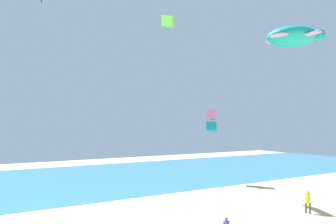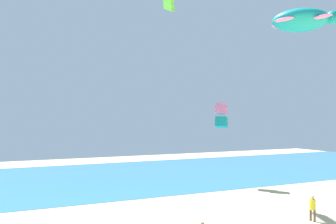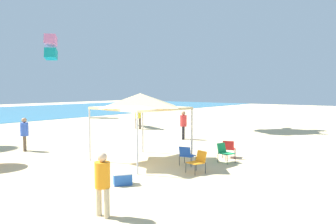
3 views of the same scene
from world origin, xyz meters
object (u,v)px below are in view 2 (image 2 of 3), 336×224
Objects in this scene: kite_parafoil_lime at (168,4)px; kite_turtle_teal at (302,20)px; kite_box_pink at (221,116)px; person_near_umbrella at (312,206)px.

kite_parafoil_lime is 0.77× the size of kite_turtle_teal.
kite_box_pink is 13.87m from kite_parafoil_lime.
kite_box_pink is 0.66× the size of kite_parafoil_lime.
kite_parafoil_lime is at bearing 49.93° from kite_box_pink.
person_near_umbrella is 24.64m from kite_parafoil_lime.
kite_parafoil_lime reaches higher than kite_turtle_teal.
person_near_umbrella is at bearing 125.07° from kite_box_pink.
kite_turtle_teal is (5.53, -13.40, -4.32)m from kite_parafoil_lime.
kite_parafoil_lime reaches higher than person_near_umbrella.
kite_turtle_teal reaches higher than person_near_umbrella.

